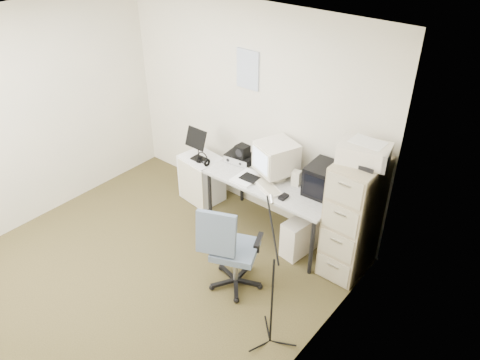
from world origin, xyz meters
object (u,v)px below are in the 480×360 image
Objects in this scene: filing_cabinet at (353,218)px; side_cart at (202,178)px; office_chair at (235,248)px; desk at (273,207)px.

filing_cabinet reaches higher than side_cart.
filing_cabinet is 2.11m from side_cart.
office_chair is 1.57× the size of side_cart.
filing_cabinet reaches higher than office_chair.
office_chair is at bearing -77.77° from desk.
filing_cabinet is 1.36× the size of office_chair.
office_chair is (-0.75, -0.94, -0.17)m from filing_cabinet.
desk reaches higher than side_cart.
desk is at bearing 6.28° from side_cart.
filing_cabinet is at bearing 7.46° from side_cart.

